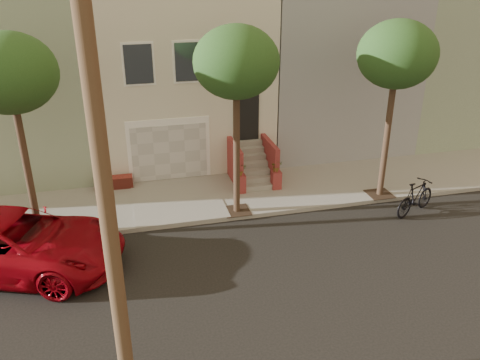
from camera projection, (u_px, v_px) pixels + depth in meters
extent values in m
plane|color=black|center=(235.00, 284.00, 13.66)|extent=(90.00, 90.00, 0.00)
cube|color=gray|center=(201.00, 198.00, 18.36)|extent=(40.00, 3.70, 0.15)
cube|color=beige|center=(176.00, 70.00, 22.07)|extent=(7.00, 8.00, 7.00)
cube|color=gray|center=(13.00, 78.00, 20.55)|extent=(6.50, 8.00, 7.00)
cube|color=gray|center=(318.00, 63.00, 23.58)|extent=(6.50, 8.00, 7.00)
cube|color=gray|center=(438.00, 57.00, 25.02)|extent=(6.50, 8.00, 7.00)
cube|color=white|center=(169.00, 149.00, 19.27)|extent=(3.20, 0.12, 2.50)
cube|color=beige|center=(169.00, 152.00, 19.26)|extent=(2.90, 0.06, 2.20)
cube|color=gray|center=(177.00, 199.00, 18.12)|extent=(3.20, 3.70, 0.02)
cube|color=#9C372A|center=(114.00, 182.00, 18.92)|extent=(1.40, 0.45, 0.44)
cube|color=black|center=(246.00, 116.00, 19.44)|extent=(1.00, 0.06, 2.00)
cube|color=#3F4751|center=(139.00, 64.00, 17.65)|extent=(1.00, 0.06, 1.40)
cube|color=white|center=(139.00, 64.00, 17.67)|extent=(1.15, 0.05, 1.55)
cube|color=#3F4751|center=(189.00, 62.00, 18.05)|extent=(1.00, 0.06, 1.40)
cube|color=white|center=(188.00, 62.00, 18.07)|extent=(1.15, 0.05, 1.55)
cube|color=#3F4751|center=(236.00, 60.00, 18.45)|extent=(1.00, 0.06, 1.40)
cube|color=white|center=(236.00, 60.00, 18.47)|extent=(1.15, 0.05, 1.55)
cube|color=gray|center=(258.00, 187.00, 18.80)|extent=(1.20, 0.28, 0.20)
cube|color=gray|center=(256.00, 180.00, 18.97)|extent=(1.20, 0.28, 0.20)
cube|color=gray|center=(254.00, 172.00, 19.13)|extent=(1.20, 0.28, 0.20)
cube|color=gray|center=(252.00, 165.00, 19.30)|extent=(1.20, 0.28, 0.20)
cube|color=gray|center=(251.00, 157.00, 19.46)|extent=(1.20, 0.28, 0.20)
cube|color=gray|center=(249.00, 150.00, 19.63)|extent=(1.20, 0.28, 0.20)
cube|color=gray|center=(247.00, 143.00, 19.80)|extent=(1.20, 0.28, 0.20)
cube|color=maroon|center=(235.00, 164.00, 19.10)|extent=(0.18, 1.96, 1.60)
cube|color=maroon|center=(270.00, 161.00, 19.41)|extent=(0.18, 1.96, 1.60)
cube|color=maroon|center=(241.00, 184.00, 18.51)|extent=(0.35, 0.35, 0.70)
imported|color=#1D4317|center=(241.00, 169.00, 18.27)|extent=(0.40, 0.35, 0.45)
cube|color=maroon|center=(276.00, 180.00, 18.82)|extent=(0.35, 0.35, 0.70)
imported|color=#1D4317|center=(277.00, 166.00, 18.58)|extent=(0.41, 0.35, 0.45)
cube|color=#2D2116|center=(40.00, 234.00, 15.82)|extent=(0.90, 0.90, 0.02)
cylinder|color=#342517|center=(28.00, 174.00, 14.96)|extent=(0.22, 0.22, 4.20)
ellipsoid|color=#1D4317|center=(9.00, 73.00, 13.71)|extent=(2.70, 2.57, 2.29)
cube|color=#2D2116|center=(237.00, 211.00, 17.27)|extent=(0.90, 0.90, 0.02)
cylinder|color=#342517|center=(237.00, 155.00, 16.41)|extent=(0.22, 0.22, 4.20)
ellipsoid|color=#1D4317|center=(236.00, 62.00, 15.16)|extent=(2.70, 2.57, 2.29)
cube|color=#2D2116|center=(379.00, 194.00, 18.49)|extent=(0.90, 0.90, 0.02)
cylinder|color=#342517|center=(386.00, 141.00, 17.63)|extent=(0.22, 0.22, 4.20)
ellipsoid|color=#1D4317|center=(397.00, 54.00, 16.38)|extent=(2.70, 2.57, 2.29)
cylinder|color=#43321F|center=(102.00, 173.00, 8.11)|extent=(0.30, 0.30, 10.00)
imported|color=maroon|center=(14.00, 243.00, 13.98)|extent=(6.77, 4.81, 1.71)
imported|color=black|center=(416.00, 197.00, 17.20)|extent=(2.10, 1.38, 1.23)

